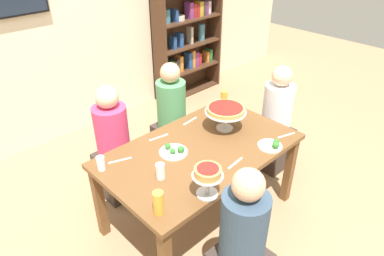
{
  "coord_description": "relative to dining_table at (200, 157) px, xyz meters",
  "views": [
    {
      "loc": [
        -1.65,
        -1.63,
        2.36
      ],
      "look_at": [
        0.0,
        0.1,
        0.89
      ],
      "focal_mm": 32.58,
      "sensor_mm": 36.0,
      "label": 1
    }
  ],
  "objects": [
    {
      "name": "dining_table",
      "position": [
        0.0,
        0.0,
        0.0
      ],
      "size": [
        1.61,
        0.96,
        0.74
      ],
      "color": "brown",
      "rests_on": "ground_plane"
    },
    {
      "name": "cutlery_fork_far",
      "position": [
        0.24,
        0.37,
        0.09
      ],
      "size": [
        0.18,
        0.03,
        0.0
      ],
      "primitive_type": "cube",
      "rotation": [
        0.0,
        0.0,
        3.25
      ],
      "color": "silver",
      "rests_on": "dining_table"
    },
    {
      "name": "cutlery_spare_fork",
      "position": [
        0.67,
        -0.37,
        0.09
      ],
      "size": [
        0.18,
        0.07,
        0.0
      ],
      "primitive_type": "cube",
      "rotation": [
        0.0,
        0.0,
        -0.31
      ],
      "color": "silver",
      "rests_on": "dining_table"
    },
    {
      "name": "water_glass_clear_near",
      "position": [
        -0.72,
        0.32,
        0.14
      ],
      "size": [
        0.06,
        0.06,
        0.11
      ],
      "primitive_type": "cylinder",
      "color": "white",
      "rests_on": "dining_table"
    },
    {
      "name": "deep_dish_pizza_stand",
      "position": [
        0.37,
        0.07,
        0.27
      ],
      "size": [
        0.36,
        0.36,
        0.22
      ],
      "color": "silver",
      "rests_on": "dining_table"
    },
    {
      "name": "diner_far_left",
      "position": [
        -0.35,
        0.77,
        -0.16
      ],
      "size": [
        0.34,
        0.34,
        1.15
      ],
      "rotation": [
        0.0,
        0.0,
        -1.57
      ],
      "color": "#382D28",
      "rests_on": "ground_plane"
    },
    {
      "name": "beer_glass_amber_tall",
      "position": [
        -0.69,
        -0.32,
        0.17
      ],
      "size": [
        0.07,
        0.07,
        0.17
      ],
      "primitive_type": "cylinder",
      "color": "gold",
      "rests_on": "dining_table"
    },
    {
      "name": "salad_plate_near_diner",
      "position": [
        0.43,
        -0.39,
        0.11
      ],
      "size": [
        0.2,
        0.2,
        0.07
      ],
      "color": "white",
      "rests_on": "dining_table"
    },
    {
      "name": "diner_near_left",
      "position": [
        -0.37,
        -0.75,
        -0.16
      ],
      "size": [
        0.34,
        0.34,
        1.15
      ],
      "rotation": [
        0.0,
        0.0,
        1.57
      ],
      "color": "#382D28",
      "rests_on": "ground_plane"
    },
    {
      "name": "cutlery_fork_near",
      "position": [
        0.05,
        -0.33,
        0.09
      ],
      "size": [
        0.18,
        0.03,
        0.0
      ],
      "primitive_type": "cube",
      "rotation": [
        0.0,
        0.0,
        0.09
      ],
      "color": "silver",
      "rests_on": "dining_table"
    },
    {
      "name": "ground_plane",
      "position": [
        0.0,
        0.0,
        -0.65
      ],
      "size": [
        12.0,
        12.0,
        0.0
      ],
      "primitive_type": "plane",
      "color": "#9E7A56"
    },
    {
      "name": "water_glass_clear_far",
      "position": [
        -0.47,
        -0.06,
        0.15
      ],
      "size": [
        0.07,
        0.07,
        0.12
      ],
      "primitive_type": "cylinder",
      "color": "white",
      "rests_on": "dining_table"
    },
    {
      "name": "rear_partition",
      "position": [
        0.0,
        2.2,
        0.75
      ],
      "size": [
        8.0,
        0.12,
        2.8
      ],
      "primitive_type": "cube",
      "color": "beige",
      "rests_on": "ground_plane"
    },
    {
      "name": "diner_far_right",
      "position": [
        0.37,
        0.8,
        -0.16
      ],
      "size": [
        0.34,
        0.34,
        1.15
      ],
      "rotation": [
        0.0,
        0.0,
        -1.57
      ],
      "color": "#382D28",
      "rests_on": "ground_plane"
    },
    {
      "name": "cutlery_knife_far",
      "position": [
        -0.14,
        0.36,
        0.09
      ],
      "size": [
        0.18,
        0.05,
        0.0
      ],
      "primitive_type": "cube",
      "rotation": [
        0.0,
        0.0,
        2.97
      ],
      "color": "silver",
      "rests_on": "dining_table"
    },
    {
      "name": "cutlery_knife_near",
      "position": [
        -0.57,
        0.31,
        0.09
      ],
      "size": [
        0.17,
        0.08,
        0.0
      ],
      "primitive_type": "cube",
      "rotation": [
        0.0,
        0.0,
        2.78
      ],
      "color": "silver",
      "rests_on": "dining_table"
    },
    {
      "name": "beer_glass_amber_short",
      "position": [
        0.68,
        0.36,
        0.17
      ],
      "size": [
        0.07,
        0.07,
        0.16
      ],
      "primitive_type": "cylinder",
      "color": "gold",
      "rests_on": "dining_table"
    },
    {
      "name": "personal_pizza_stand",
      "position": [
        -0.35,
        -0.42,
        0.25
      ],
      "size": [
        0.21,
        0.21,
        0.22
      ],
      "color": "silver",
      "rests_on": "dining_table"
    },
    {
      "name": "bookshelf",
      "position": [
        1.71,
        2.01,
        0.46
      ],
      "size": [
        1.12,
        0.3,
        2.21
      ],
      "color": "#422819",
      "rests_on": "ground_plane"
    },
    {
      "name": "diner_head_east",
      "position": [
        1.09,
        -0.0,
        -0.16
      ],
      "size": [
        0.34,
        0.34,
        1.15
      ],
      "rotation": [
        0.0,
        0.0,
        3.14
      ],
      "color": "#382D28",
      "rests_on": "ground_plane"
    },
    {
      "name": "salad_plate_far_diner",
      "position": [
        -0.2,
        0.1,
        0.11
      ],
      "size": [
        0.23,
        0.23,
        0.07
      ],
      "color": "white",
      "rests_on": "dining_table"
    }
  ]
}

